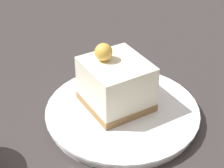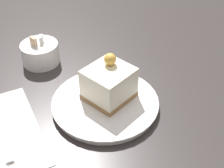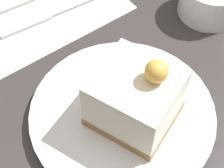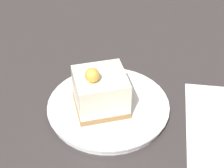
{
  "view_description": "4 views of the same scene",
  "coord_description": "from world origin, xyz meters",
  "px_view_note": "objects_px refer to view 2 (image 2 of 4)",
  "views": [
    {
      "loc": [
        -0.42,
        0.1,
        0.35
      ],
      "look_at": [
        0.01,
        0.01,
        0.05
      ],
      "focal_mm": 60.0,
      "sensor_mm": 36.0,
      "label": 1
    },
    {
      "loc": [
        -0.22,
        -0.44,
        0.45
      ],
      "look_at": [
        0.02,
        0.01,
        0.05
      ],
      "focal_mm": 50.0,
      "sensor_mm": 36.0,
      "label": 2
    },
    {
      "loc": [
        0.18,
        -0.16,
        0.4
      ],
      "look_at": [
        -0.01,
        -0.01,
        0.07
      ],
      "focal_mm": 60.0,
      "sensor_mm": 36.0,
      "label": 3
    },
    {
      "loc": [
        -0.06,
        0.51,
        0.48
      ],
      "look_at": [
        -0.01,
        0.0,
        0.07
      ],
      "focal_mm": 60.0,
      "sensor_mm": 36.0,
      "label": 4
    }
  ],
  "objects_px": {
    "cake_slice": "(109,83)",
    "knife": "(5,136)",
    "plate": "(107,102)",
    "sugar_bowl": "(40,53)"
  },
  "relations": [
    {
      "from": "cake_slice",
      "to": "knife",
      "type": "xyz_separation_m",
      "value": [
        -0.22,
        0.0,
        -0.05
      ]
    },
    {
      "from": "plate",
      "to": "knife",
      "type": "height_order",
      "value": "plate"
    },
    {
      "from": "cake_slice",
      "to": "knife",
      "type": "relative_size",
      "value": 0.71
    },
    {
      "from": "plate",
      "to": "sugar_bowl",
      "type": "xyz_separation_m",
      "value": [
        -0.07,
        0.22,
        0.02
      ]
    },
    {
      "from": "plate",
      "to": "cake_slice",
      "type": "bearing_deg",
      "value": 37.54
    },
    {
      "from": "plate",
      "to": "sugar_bowl",
      "type": "bearing_deg",
      "value": 107.52
    },
    {
      "from": "cake_slice",
      "to": "plate",
      "type": "bearing_deg",
      "value": -162.3
    },
    {
      "from": "plate",
      "to": "knife",
      "type": "distance_m",
      "value": 0.21
    },
    {
      "from": "plate",
      "to": "cake_slice",
      "type": "distance_m",
      "value": 0.04
    },
    {
      "from": "sugar_bowl",
      "to": "plate",
      "type": "bearing_deg",
      "value": -72.48
    }
  ]
}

